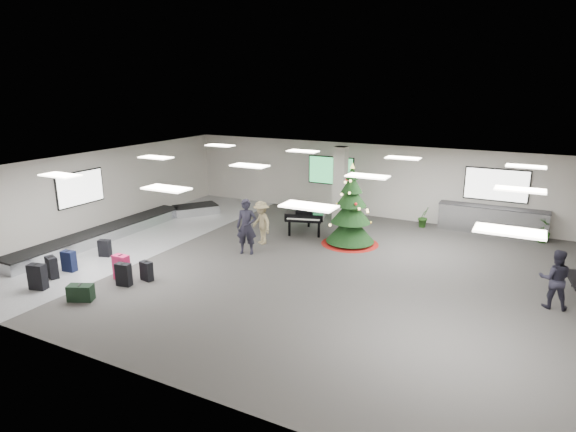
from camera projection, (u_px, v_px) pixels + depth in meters
The scene contains 19 objects.
ground at pixel (304, 266), 15.59m from camera, with size 18.00×18.00×0.00m, color #373432.
room_envelope at pixel (303, 191), 15.72m from camera, with size 18.02×14.02×3.21m.
baggage_carousel at pixel (124, 228), 18.95m from camera, with size 2.28×9.71×0.43m.
service_counter at pixel (492, 220), 18.91m from camera, with size 4.05×0.65×1.08m.
suitcase_0 at pixel (38, 277), 13.76m from camera, with size 0.54×0.38×0.77m.
suitcase_1 at pixel (124, 275), 14.02m from camera, with size 0.47×0.30×0.70m.
pink_suitcase at pixel (121, 267), 14.47m from camera, with size 0.49×0.28×0.78m.
suitcase_3 at pixel (147, 271), 14.42m from camera, with size 0.42×0.28×0.61m.
navy_suitcase at pixel (69, 261), 15.11m from camera, with size 0.45×0.30×0.68m.
suitcase_5 at pixel (52, 267), 14.58m from camera, with size 0.50×0.38×0.69m.
green_duffel at pixel (81, 293), 13.08m from camera, with size 0.74×0.59×0.47m.
suitcase_8 at pixel (105, 248), 16.42m from camera, with size 0.45×0.33×0.61m.
christmas_tree at pixel (351, 217), 17.53m from camera, with size 2.12×2.12×3.02m.
grand_piano at pixel (306, 213), 19.02m from camera, with size 1.94×2.23×1.08m.
traveler_a at pixel (247, 227), 16.54m from camera, with size 0.70×0.46×1.93m, color black.
traveler_b at pixel (261, 223), 17.63m from camera, with size 1.04×0.60×1.60m, color #93825B.
traveler_bench at pixel (555, 279), 12.52m from camera, with size 0.78×0.61×1.60m, color black.
potted_plant_left at pixel (424, 217), 19.77m from camera, with size 0.47×0.38×0.86m, color #173912.
potted_plant_right at pixel (544, 231), 17.88m from camera, with size 0.49×0.49×0.88m, color #173912.
Camera 1 is at (6.28, -13.20, 5.70)m, focal length 30.00 mm.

